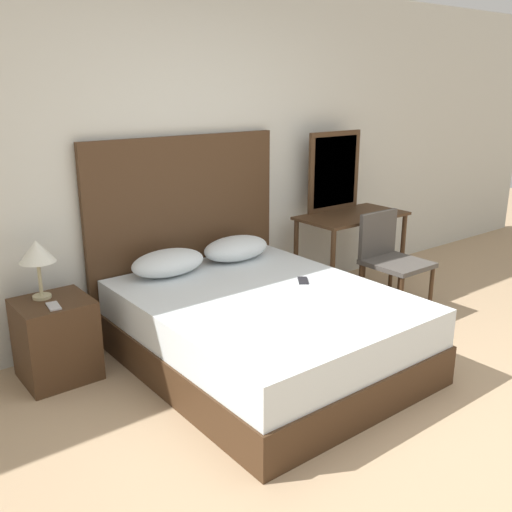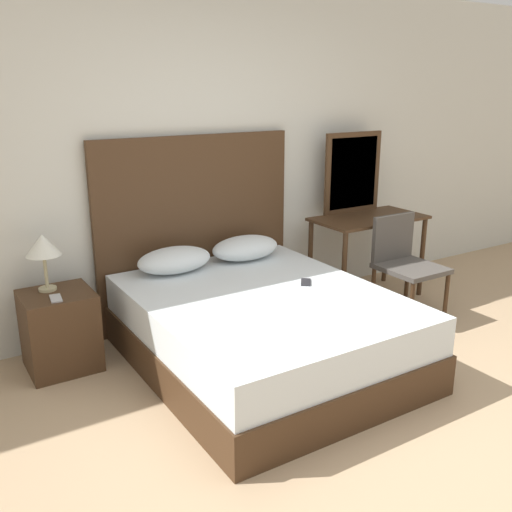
{
  "view_description": "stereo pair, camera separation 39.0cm",
  "coord_description": "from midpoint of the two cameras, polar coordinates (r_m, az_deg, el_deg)",
  "views": [
    {
      "loc": [
        -2.43,
        -1.65,
        1.92
      ],
      "look_at": [
        -0.13,
        1.29,
        0.78
      ],
      "focal_mm": 40.0,
      "sensor_mm": 36.0,
      "label": 1
    },
    {
      "loc": [
        -2.11,
        -1.88,
        1.92
      ],
      "look_at": [
        -0.13,
        1.29,
        0.78
      ],
      "focal_mm": 40.0,
      "sensor_mm": 36.0,
      "label": 2
    }
  ],
  "objects": [
    {
      "name": "ground_plane",
      "position": [
        3.46,
        17.45,
        -17.62
      ],
      "size": [
        16.0,
        16.0,
        0.0
      ],
      "primitive_type": "plane",
      "color": "tan"
    },
    {
      "name": "wall_back",
      "position": [
        4.68,
        -2.78,
        9.96
      ],
      "size": [
        10.0,
        0.06,
        2.7
      ],
      "color": "silver",
      "rests_on": "ground_plane"
    },
    {
      "name": "bed",
      "position": [
        4.01,
        3.57,
        -7.48
      ],
      "size": [
        1.62,
        1.98,
        0.53
      ],
      "color": "#422B19",
      "rests_on": "ground_plane"
    },
    {
      "name": "headboard",
      "position": [
        4.66,
        -3.6,
        2.58
      ],
      "size": [
        1.7,
        0.05,
        1.53
      ],
      "color": "#422B19",
      "rests_on": "ground_plane"
    },
    {
      "name": "pillow_left",
      "position": [
        4.34,
        -5.63,
        -0.45
      ],
      "size": [
        0.58,
        0.35,
        0.19
      ],
      "color": "silver",
      "rests_on": "bed"
    },
    {
      "name": "pillow_right",
      "position": [
        4.64,
        1.33,
        0.79
      ],
      "size": [
        0.58,
        0.35,
        0.19
      ],
      "color": "silver",
      "rests_on": "bed"
    },
    {
      "name": "phone_on_bed",
      "position": [
        4.16,
        7.7,
        -2.66
      ],
      "size": [
        0.15,
        0.16,
        0.01
      ],
      "color": "#232328",
      "rests_on": "bed"
    },
    {
      "name": "nightstand",
      "position": [
        4.13,
        -16.48,
        -7.23
      ],
      "size": [
        0.47,
        0.45,
        0.55
      ],
      "color": "#422B19",
      "rests_on": "ground_plane"
    },
    {
      "name": "table_lamp",
      "position": [
        4.01,
        -17.97,
        0.84
      ],
      "size": [
        0.24,
        0.24,
        0.4
      ],
      "color": "tan",
      "rests_on": "nightstand"
    },
    {
      "name": "phone_on_nightstand",
      "position": [
        3.92,
        -16.73,
        -4.12
      ],
      "size": [
        0.09,
        0.16,
        0.01
      ],
      "color": "#B7B7BC",
      "rests_on": "nightstand"
    },
    {
      "name": "vanity_desk",
      "position": [
        5.28,
        13.26,
        2.5
      ],
      "size": [
        1.02,
        0.55,
        0.76
      ],
      "color": "#422B19",
      "rests_on": "ground_plane"
    },
    {
      "name": "vanity_mirror",
      "position": [
        5.36,
        11.75,
        8.14
      ],
      "size": [
        0.63,
        0.03,
        0.73
      ],
      "color": "#422B19",
      "rests_on": "vanity_desk"
    },
    {
      "name": "chair",
      "position": [
        4.98,
        16.77,
        -0.37
      ],
      "size": [
        0.47,
        0.5,
        0.86
      ],
      "color": "#4C4742",
      "rests_on": "ground_plane"
    }
  ]
}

